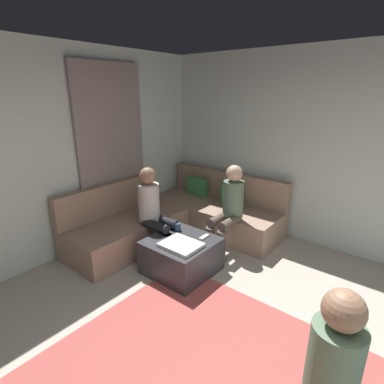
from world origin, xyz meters
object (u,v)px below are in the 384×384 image
object	(u,v)px
ottoman	(181,255)
person_on_armchair	(351,380)
game_remote	(204,237)
sectional_couch	(179,217)
coffee_mug	(177,227)
person_on_couch_back	(229,206)
person_on_couch_side	(154,209)

from	to	relation	value
ottoman	person_on_armchair	world-z (taller)	person_on_armchair
game_remote	sectional_couch	bearing A→B (deg)	148.77
coffee_mug	person_on_armchair	distance (m)	2.54
game_remote	person_on_couch_back	size ratio (longest dim) A/B	0.12
ottoman	person_on_couch_side	size ratio (longest dim) A/B	0.63
sectional_couch	person_on_armchair	distance (m)	3.24
person_on_couch_side	ottoman	bearing A→B (deg)	80.42
coffee_mug	person_on_armchair	world-z (taller)	person_on_armchair
person_on_couch_back	coffee_mug	bearing A→B (deg)	58.61
game_remote	person_on_couch_side	size ratio (longest dim) A/B	0.12
person_on_couch_side	game_remote	bearing A→B (deg)	100.13
person_on_couch_back	person_on_armchair	size ratio (longest dim) A/B	1.02
sectional_couch	game_remote	distance (m)	1.03
coffee_mug	person_on_couch_side	xyz separation A→B (m)	(-0.32, -0.09, 0.19)
person_on_couch_back	person_on_couch_side	bearing A→B (deg)	45.43
person_on_couch_side	person_on_couch_back	bearing A→B (deg)	135.43
coffee_mug	game_remote	distance (m)	0.40
person_on_couch_back	ottoman	bearing A→B (deg)	78.76
coffee_mug	person_on_couch_side	bearing A→B (deg)	-164.53
ottoman	person_on_couch_back	xyz separation A→B (m)	(0.16, 0.80, 0.45)
sectional_couch	ottoman	xyz separation A→B (m)	(0.69, -0.75, -0.07)
coffee_mug	person_on_couch_back	xyz separation A→B (m)	(0.38, 0.62, 0.19)
ottoman	game_remote	world-z (taller)	game_remote
person_on_couch_back	person_on_armchair	world-z (taller)	person_on_couch_back
person_on_couch_back	sectional_couch	bearing A→B (deg)	3.72
game_remote	person_on_armchair	bearing A→B (deg)	-32.39
sectional_couch	person_on_couch_back	xyz separation A→B (m)	(0.85, 0.06, 0.38)
sectional_couch	coffee_mug	xyz separation A→B (m)	(0.47, -0.57, 0.19)
ottoman	person_on_armchair	bearing A→B (deg)	-25.21
ottoman	coffee_mug	bearing A→B (deg)	140.71
game_remote	person_on_couch_back	distance (m)	0.62
game_remote	person_on_armchair	size ratio (longest dim) A/B	0.13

